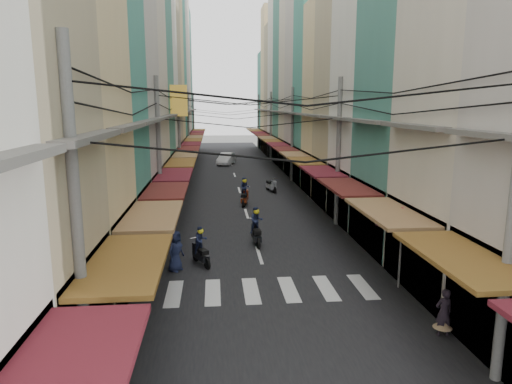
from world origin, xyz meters
TOP-DOWN VIEW (x-y plane):
  - ground at (0.00, 0.00)m, footprint 160.00×160.00m
  - road at (0.00, 20.00)m, footprint 10.00×80.00m
  - sidewalk_left at (-6.50, 20.00)m, footprint 3.00×80.00m
  - sidewalk_right at (6.50, 20.00)m, footprint 3.00×80.00m
  - crosswalk at (-0.00, -6.00)m, footprint 7.55×2.40m
  - building_row_left at (-7.92, 16.56)m, footprint 7.80×67.67m
  - building_row_right at (7.92, 16.45)m, footprint 7.80×68.98m
  - utility_poles at (0.00, 15.01)m, footprint 10.20×66.13m
  - white_car at (-0.56, 29.96)m, footprint 5.00×2.97m
  - bicycle at (7.46, -3.00)m, footprint 1.49×0.74m
  - moving_scooters at (-0.20, 3.84)m, footprint 5.43×17.90m
  - parked_scooters at (4.29, -4.62)m, footprint 12.88×13.04m
  - pedestrians at (-4.39, 1.12)m, footprint 12.61×20.97m
  - market_umbrella at (5.83, -3.55)m, footprint 2.08×2.08m
  - traffic_sign at (4.78, -6.19)m, footprint 0.10×0.68m

SIDE VIEW (x-z plane):
  - ground at x=0.00m, z-range 0.00..0.00m
  - white_car at x=-0.56m, z-range -0.83..0.83m
  - bicycle at x=7.46m, z-range -0.49..0.49m
  - road at x=0.00m, z-range 0.00..0.02m
  - crosswalk at x=0.00m, z-range 0.02..0.03m
  - sidewalk_left at x=-6.50m, z-range 0.00..0.06m
  - sidewalk_right at x=6.50m, z-range 0.00..0.06m
  - parked_scooters at x=4.29m, z-range -0.03..0.99m
  - moving_scooters at x=-0.20m, z-range -0.40..1.50m
  - pedestrians at x=-4.39m, z-range -0.08..2.09m
  - market_umbrella at x=5.83m, z-range 0.84..3.03m
  - traffic_sign at x=4.78m, z-range 0.72..3.81m
  - utility_poles at x=0.00m, z-range 2.49..10.69m
  - building_row_right at x=7.92m, z-range -1.89..20.71m
  - building_row_left at x=-7.92m, z-range -2.07..21.63m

